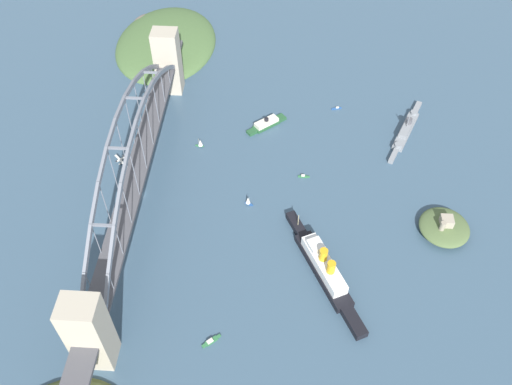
{
  "coord_description": "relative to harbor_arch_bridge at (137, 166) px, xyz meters",
  "views": [
    {
      "loc": [
        249.46,
        95.85,
        288.8
      ],
      "look_at": [
        0.0,
        80.23,
        8.0
      ],
      "focal_mm": 38.06,
      "sensor_mm": 36.0,
      "label": 1
    }
  ],
  "objects": [
    {
      "name": "ocean_liner",
      "position": [
        57.79,
        126.17,
        -23.63
      ],
      "size": [
        91.59,
        49.71,
        20.44
      ],
      "color": "black",
      "rests_on": "ground"
    },
    {
      "name": "seaplane_taxiing_near_bridge",
      "position": [
        -31.39,
        -23.4,
        -27.13
      ],
      "size": [
        9.89,
        9.75,
        5.08
      ],
      "color": "#B7B7B2",
      "rests_on": "ground"
    },
    {
      "name": "headland_west_shore",
      "position": [
        -190.69,
        -17.97,
        -29.32
      ],
      "size": [
        128.74,
        92.85,
        21.25
      ],
      "color": "#476638",
      "rests_on": "ground"
    },
    {
      "name": "harbor_arch_bridge",
      "position": [
        0.0,
        0.0,
        0.0
      ],
      "size": [
        307.2,
        20.3,
        71.22
      ],
      "color": "#ADA38E",
      "rests_on": "ground"
    },
    {
      "name": "harbor_ferry_steamer",
      "position": [
        -79.09,
        83.78,
        -26.86
      ],
      "size": [
        27.71,
        31.64,
        8.05
      ],
      "color": "#23512D",
      "rests_on": "ground"
    },
    {
      "name": "ground_plane",
      "position": [
        -0.0,
        0.0,
        -29.32
      ],
      "size": [
        1400.0,
        1400.0,
        0.0
      ],
      "primitive_type": "plane",
      "color": "#385166"
    },
    {
      "name": "small_boat_2",
      "position": [
        -24.31,
        113.58,
        -28.44
      ],
      "size": [
        1.75,
        8.44,
        2.46
      ],
      "color": "#2D6B3D",
      "rests_on": "ground"
    },
    {
      "name": "small_boat_4",
      "position": [
        -52.19,
        34.03,
        -25.68
      ],
      "size": [
        4.07,
        6.82,
        7.76
      ],
      "color": "#2D6B3D",
      "rests_on": "ground"
    },
    {
      "name": "small_boat_3",
      "position": [
        108.88,
        61.23,
        -28.54
      ],
      "size": [
        9.25,
        10.58,
        2.11
      ],
      "color": "#2D6B3D",
      "rests_on": "ground"
    },
    {
      "name": "small_boat_1",
      "position": [
        -103.83,
        140.64,
        -28.6
      ],
      "size": [
        3.16,
        8.43,
        2.01
      ],
      "color": "#234C8C",
      "rests_on": "ground"
    },
    {
      "name": "small_boat_0",
      "position": [
        4.08,
        74.98,
        -25.66
      ],
      "size": [
        4.4,
        5.91,
        7.75
      ],
      "color": "#234C8C",
      "rests_on": "ground"
    },
    {
      "name": "naval_cruiser",
      "position": [
        -78.35,
        194.02,
        -26.5
      ],
      "size": [
        72.82,
        34.64,
        16.6
      ],
      "color": "gray",
      "rests_on": "ground"
    },
    {
      "name": "fort_island_mid_harbor",
      "position": [
        19.45,
        207.13,
        -25.13
      ],
      "size": [
        34.64,
        33.43,
        14.12
      ],
      "color": "#4C6038",
      "rests_on": "ground"
    }
  ]
}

